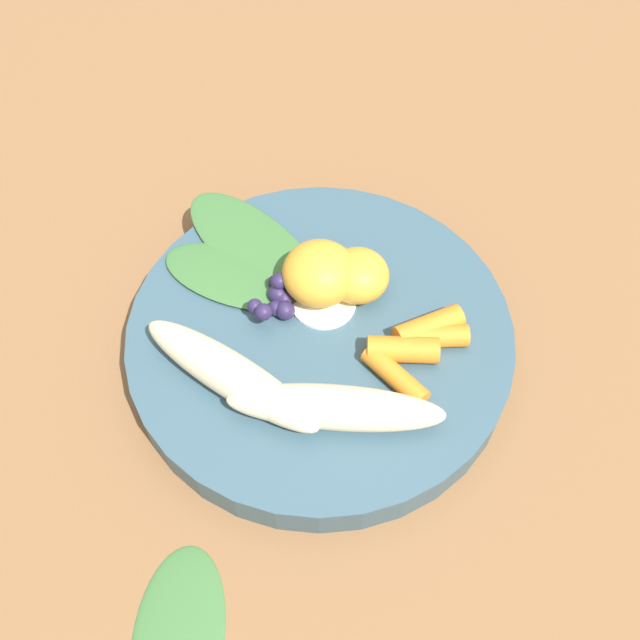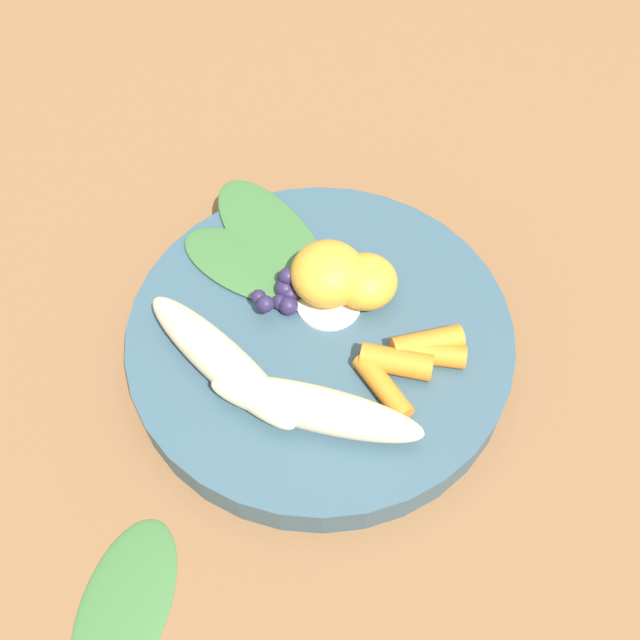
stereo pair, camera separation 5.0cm
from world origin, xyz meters
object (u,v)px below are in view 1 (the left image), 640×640
object	(u,v)px
banana_peeled_left	(335,407)
kale_leaf_stray	(171,633)
bowl	(320,339)
orange_segment_near	(320,273)
banana_peeled_right	(230,374)

from	to	relation	value
banana_peeled_left	kale_leaf_stray	distance (m)	0.16
bowl	kale_leaf_stray	size ratio (longest dim) A/B	2.55
orange_segment_near	kale_leaf_stray	size ratio (longest dim) A/B	0.50
kale_leaf_stray	banana_peeled_right	bearing A→B (deg)	171.46
banana_peeled_right	orange_segment_near	distance (m)	0.10
banana_peeled_right	banana_peeled_left	bearing A→B (deg)	15.13
banana_peeled_right	kale_leaf_stray	xyz separation A→B (m)	(0.15, 0.03, -0.04)
banana_peeled_left	kale_leaf_stray	size ratio (longest dim) A/B	1.31
banana_peeled_right	orange_segment_near	xyz separation A→B (m)	(-0.10, 0.02, 0.01)
bowl	banana_peeled_right	bearing A→B (deg)	-29.06
orange_segment_near	kale_leaf_stray	world-z (taller)	orange_segment_near
bowl	orange_segment_near	world-z (taller)	orange_segment_near
kale_leaf_stray	banana_peeled_left	bearing A→B (deg)	144.69
banana_peeled_left	banana_peeled_right	size ratio (longest dim) A/B	1.00
orange_segment_near	kale_leaf_stray	bearing A→B (deg)	2.06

